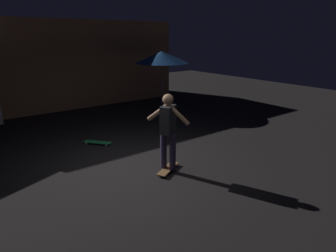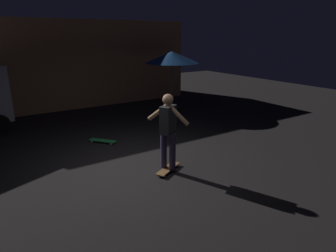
% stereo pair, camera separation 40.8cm
% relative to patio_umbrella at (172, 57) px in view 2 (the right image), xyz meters
% --- Properties ---
extents(ground_plane, '(28.00, 28.00, 0.00)m').
position_rel_patio_umbrella_xyz_m(ground_plane, '(-3.87, -4.29, -2.07)').
color(ground_plane, black).
extents(low_building, '(9.42, 3.12, 3.51)m').
position_rel_patio_umbrella_xyz_m(low_building, '(-2.79, 3.64, -0.32)').
color(low_building, tan).
rests_on(low_building, ground_plane).
extents(patio_umbrella, '(2.10, 2.10, 2.30)m').
position_rel_patio_umbrella_xyz_m(patio_umbrella, '(0.00, 0.00, 0.00)').
color(patio_umbrella, slate).
rests_on(patio_umbrella, ground_plane).
extents(skateboard_ridden, '(0.78, 0.55, 0.07)m').
position_rel_patio_umbrella_xyz_m(skateboard_ridden, '(-3.29, -4.78, -2.02)').
color(skateboard_ridden, olive).
rests_on(skateboard_ridden, ground_plane).
extents(skateboard_spare, '(0.65, 0.73, 0.07)m').
position_rel_patio_umbrella_xyz_m(skateboard_spare, '(-3.85, -2.26, -2.02)').
color(skateboard_spare, green).
rests_on(skateboard_spare, ground_plane).
extents(skater, '(0.55, 0.91, 1.67)m').
position_rel_patio_umbrella_xyz_m(skater, '(-3.29, -4.78, -1.04)').
color(skater, '#382D4C').
rests_on(skater, skateboard_ridden).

